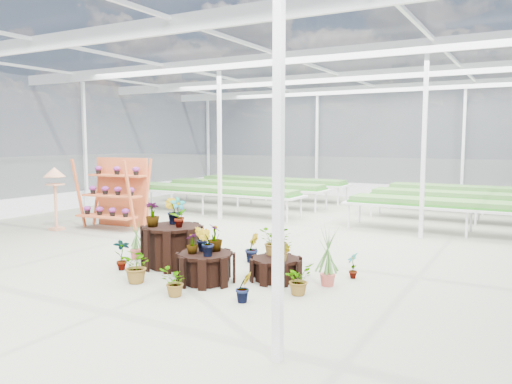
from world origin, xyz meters
The scene contains 10 objects.
ground_plane centered at (0.00, 0.00, 0.00)m, with size 24.00×24.00×0.00m, color gray.
greenhouse_shell centered at (0.00, 0.00, 2.25)m, with size 18.00×24.00×4.50m, color white, non-canonical shape.
steel_frame centered at (0.00, 0.00, 2.25)m, with size 18.00×24.00×4.50m, color silver, non-canonical shape.
nursery_benches centered at (0.00, 7.20, 0.42)m, with size 16.00×7.00×0.84m, color silver, non-canonical shape.
plinth_tall centered at (-0.66, -1.25, 0.40)m, with size 1.17×1.17×0.80m, color black.
plinth_mid centered at (0.54, -1.85, 0.26)m, with size 0.98×0.98×0.52m, color black.
plinth_low centered at (1.54, -1.15, 0.20)m, with size 0.89×0.89×0.40m, color black.
shelf_rack centered at (-4.71, 1.24, 0.97)m, with size 1.84×0.97×1.95m, color #B04E27, non-canonical shape.
bird_table centered at (-5.86, 0.28, 0.86)m, with size 0.41×0.41×1.72m, color tan, non-canonical shape.
nursery_plants centered at (0.41, -1.33, 0.48)m, with size 4.70×2.97×1.37m.
Camera 1 is at (5.38, -8.76, 2.45)m, focal length 35.00 mm.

